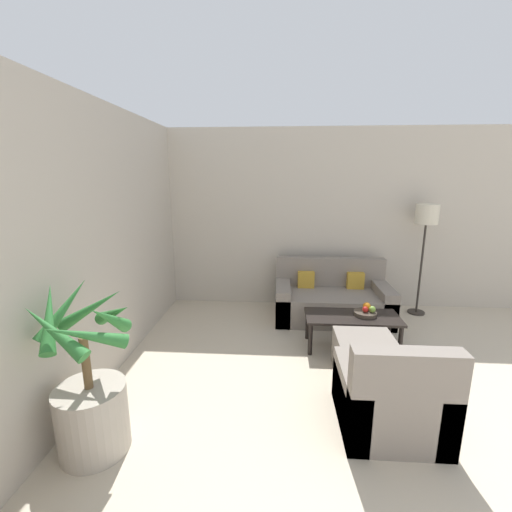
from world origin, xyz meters
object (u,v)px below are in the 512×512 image
apple_red (365,309)px  armchair (390,399)px  apple_green (372,309)px  orange_fruit (367,306)px  coffee_table (352,320)px  fruit_bowl (365,313)px  potted_palm (91,398)px  floor_lamp (426,222)px  ottoman (364,356)px  sofa_loveseat (331,300)px

apple_red → armchair: 1.37m
apple_green → orange_fruit: size_ratio=0.84×
coffee_table → fruit_bowl: 0.17m
potted_palm → armchair: bearing=9.3°
coffee_table → apple_red: bearing=3.1°
coffee_table → orange_fruit: bearing=26.6°
potted_palm → apple_green: potted_palm is taller
apple_red → fruit_bowl: bearing=72.6°
orange_fruit → armchair: bearing=-95.9°
floor_lamp → ottoman: bearing=-124.6°
coffee_table → ottoman: (0.02, -0.57, -0.15)m
floor_lamp → coffee_table: bearing=-136.3°
orange_fruit → ottoman: 0.74m
apple_red → armchair: armchair is taller
apple_red → orange_fruit: size_ratio=0.77×
floor_lamp → armchair: size_ratio=1.95×
floor_lamp → armchair: 2.96m
sofa_loveseat → orange_fruit: 0.89m
apple_green → ottoman: apple_green is taller
sofa_loveseat → apple_green: bearing=-69.6°
armchair → fruit_bowl: bearing=85.1°
armchair → apple_green: bearing=81.9°
sofa_loveseat → floor_lamp: size_ratio=0.98×
sofa_loveseat → ottoman: 1.47m
sofa_loveseat → fruit_bowl: bearing=-73.6°
orange_fruit → apple_red: bearing=-113.7°
sofa_loveseat → coffee_table: size_ratio=1.46×
apple_green → armchair: 1.39m
fruit_bowl → orange_fruit: orange_fruit is taller
floor_lamp → armchair: (-1.16, -2.48, -1.11)m
sofa_loveseat → orange_fruit: sofa_loveseat is taller
potted_palm → fruit_bowl: potted_palm is taller
sofa_loveseat → apple_red: bearing=-74.3°
potted_palm → apple_green: bearing=35.2°
potted_palm → coffee_table: potted_palm is taller
potted_palm → fruit_bowl: (2.37, 1.74, -0.00)m
floor_lamp → ottoman: floor_lamp is taller
sofa_loveseat → armchair: size_ratio=1.91×
orange_fruit → ottoman: bearing=-104.0°
floor_lamp → apple_red: (-1.05, -1.13, -0.89)m
potted_palm → coffee_table: 2.80m
apple_green → ottoman: bearing=-109.9°
armchair → coffee_table: bearing=91.4°
potted_palm → ottoman: 2.52m
sofa_loveseat → fruit_bowl: size_ratio=6.08×
sofa_loveseat → potted_palm: bearing=-128.9°
coffee_table → apple_green: bearing=2.3°
fruit_bowl → ottoman: 0.65m
fruit_bowl → potted_palm: bearing=-143.7°
potted_palm → fruit_bowl: 2.94m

